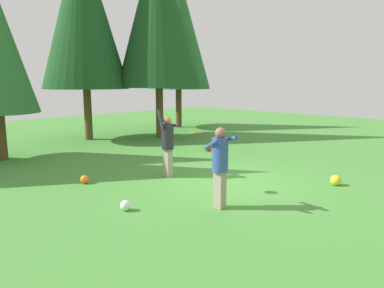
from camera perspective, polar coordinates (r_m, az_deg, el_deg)
The scene contains 11 objects.
ground_plane at distance 9.64m, azimuth 5.81°, elevation -6.05°, with size 40.00×40.00×0.00m, color #478C38.
person_thrower at distance 9.88m, azimuth -3.95°, elevation 0.49°, with size 0.61×0.61×1.90m.
person_catcher at distance 7.41m, azimuth 4.54°, elevation -2.70°, with size 0.66×0.72×1.73m.
frisbee at distance 8.35m, azimuth 0.56°, elevation 1.81°, with size 0.36×0.36×0.07m.
ball_red at distance 13.70m, azimuth 2.63°, elevation -0.62°, with size 0.26×0.26×0.26m, color red.
ball_orange at distance 9.80m, azimuth -16.91°, elevation -5.48°, with size 0.23×0.23×0.23m, color orange.
ball_white at distance 7.62m, azimuth -10.67°, elevation -9.71°, with size 0.22×0.22×0.22m, color white.
ball_yellow at distance 9.96m, azimuth 22.12°, elevation -5.42°, with size 0.27×0.27×0.27m, color yellow.
tree_center at distance 17.23m, azimuth -17.20°, elevation 19.82°, with size 3.82×3.82×9.13m.
tree_far_right at distance 20.98m, azimuth -2.24°, elevation 17.75°, with size 3.66×3.66×8.75m.
tree_right at distance 17.28m, azimuth -5.50°, elevation 20.58°, with size 3.90×3.90×9.32m.
Camera 1 is at (-7.29, -5.71, 2.67)m, focal length 33.10 mm.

